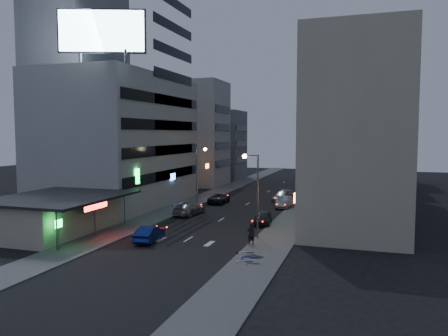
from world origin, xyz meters
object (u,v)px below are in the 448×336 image
at_px(parked_car_left, 219,198).
at_px(scooter_silver_b, 253,245).
at_px(scooter_blue, 259,249).
at_px(road_car_blue, 149,234).
at_px(road_car_silver, 189,208).
at_px(person, 251,234).
at_px(parked_car_right_near, 263,218).
at_px(scooter_black_b, 265,250).
at_px(scooter_silver_a, 252,253).
at_px(parked_car_right_mid, 284,202).
at_px(parked_car_right_far, 282,196).
at_px(scooter_black_a, 259,257).

bearing_deg(parked_car_left, scooter_silver_b, 112.89).
height_order(parked_car_left, scooter_blue, scooter_blue).
height_order(road_car_blue, scooter_silver_b, road_car_blue).
height_order(parked_car_left, road_car_silver, road_car_silver).
height_order(person, scooter_silver_b, person).
height_order(parked_car_right_near, road_car_blue, road_car_blue).
relative_size(scooter_blue, scooter_black_b, 1.09).
height_order(parked_car_left, scooter_silver_a, parked_car_left).
distance_m(parked_car_left, scooter_silver_a, 29.09).
bearing_deg(scooter_silver_b, parked_car_right_mid, -19.71).
xyz_separation_m(parked_car_left, road_car_silver, (-0.66, -9.77, 0.12)).
distance_m(parked_car_right_near, scooter_black_b, 13.28).
height_order(parked_car_right_mid, road_car_silver, road_car_silver).
bearing_deg(scooter_silver_a, scooter_blue, -37.38).
bearing_deg(parked_car_left, scooter_silver_a, 111.74).
bearing_deg(parked_car_right_far, parked_car_left, -146.96).
xyz_separation_m(parked_car_right_mid, scooter_black_a, (2.72, -26.09, -0.15)).
distance_m(parked_car_right_near, parked_car_left, 15.64).
bearing_deg(parked_car_left, scooter_black_b, 114.11).
relative_size(parked_car_right_mid, scooter_blue, 2.23).
bearing_deg(road_car_silver, scooter_black_b, 134.55).
bearing_deg(scooter_black_a, parked_car_right_far, -14.32).
distance_m(parked_car_right_far, person, 26.41).
distance_m(road_car_silver, scooter_blue, 20.19).
relative_size(road_car_blue, scooter_silver_b, 2.46).
xyz_separation_m(road_car_blue, scooter_silver_a, (10.76, -3.37, -0.05)).
height_order(scooter_black_a, scooter_blue, scooter_blue).
xyz_separation_m(scooter_black_a, scooter_silver_b, (-1.24, 3.01, 0.07)).
bearing_deg(road_car_blue, parked_car_right_near, -134.53).
relative_size(road_car_blue, road_car_silver, 0.81).
relative_size(parked_car_right_near, person, 2.21).
height_order(parked_car_right_near, parked_car_right_mid, parked_car_right_mid).
distance_m(person, scooter_black_a, 5.63).
bearing_deg(scooter_silver_b, parked_car_left, 1.55).
distance_m(scooter_blue, scooter_black_b, 0.47).
relative_size(road_car_blue, scooter_black_b, 2.38).
relative_size(parked_car_right_mid, scooter_silver_b, 2.53).
relative_size(road_car_silver, scooter_silver_b, 3.05).
relative_size(parked_car_right_near, scooter_black_a, 2.70).
bearing_deg(person, parked_car_right_far, -122.07).
relative_size(parked_car_left, scooter_black_b, 2.63).
relative_size(parked_car_right_near, parked_car_left, 0.87).
xyz_separation_m(parked_car_right_near, scooter_silver_a, (2.36, -14.10, -0.05)).
xyz_separation_m(parked_car_right_near, person, (1.05, -9.35, 0.36)).
height_order(parked_car_right_near, scooter_silver_a, parked_car_right_near).
relative_size(scooter_black_a, scooter_blue, 0.78).
height_order(scooter_black_b, scooter_silver_b, scooter_black_b).
height_order(road_car_silver, person, person).
xyz_separation_m(scooter_silver_a, scooter_black_b, (0.75, 1.19, 0.01)).
distance_m(parked_car_right_far, scooter_silver_a, 31.26).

